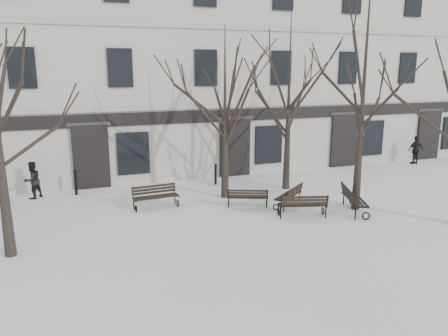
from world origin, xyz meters
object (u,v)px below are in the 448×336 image
bench_1 (248,197)px  bench_2 (303,205)px  tree_2 (365,62)px  bench_3 (155,196)px  bench_4 (290,195)px  bench_5 (353,199)px

bench_1 → bench_2: (1.46, -1.75, 0.05)m
bench_2 → tree_2: bearing=-160.7°
bench_3 → bench_4: bench_3 is taller
tree_2 → bench_4: tree_2 is taller
tree_2 → bench_3: 9.37m
bench_4 → tree_2: bearing=112.9°
tree_2 → bench_3: tree_2 is taller
bench_5 → bench_4: bearing=74.5°
tree_2 → bench_5: size_ratio=4.43×
tree_2 → bench_4: 5.74m
tree_2 → bench_4: size_ratio=5.42×
tree_2 → bench_2: bearing=-176.4°
tree_2 → bench_5: tree_2 is taller
bench_3 → bench_5: size_ratio=0.90×
bench_4 → bench_5: size_ratio=0.82×
bench_3 → bench_5: 7.66m
bench_1 → bench_3: (-3.42, 1.24, 0.05)m
bench_4 → bench_5: 2.43m
bench_1 → bench_4: 1.70m
bench_3 → tree_2: bearing=-25.5°
bench_1 → bench_3: 3.64m
bench_2 → bench_5: bench_5 is taller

